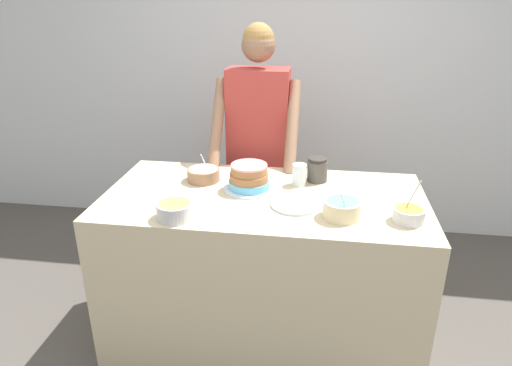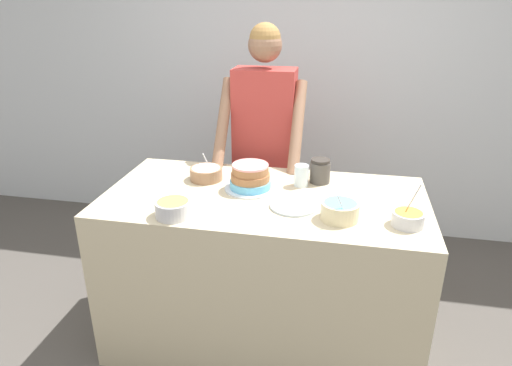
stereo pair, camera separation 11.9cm
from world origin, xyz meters
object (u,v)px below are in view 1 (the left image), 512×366
object	(u,v)px
person_baker	(258,132)
frosting_bowl_white	(203,174)
drinking_glass	(299,175)
stoneware_jar	(317,170)
ceramic_plate	(295,205)
frosting_bowl_orange	(409,214)
cake	(249,178)
frosting_bowl_blue	(342,208)
frosting_bowl_yellow	(175,210)

from	to	relation	value
person_baker	frosting_bowl_white	bearing A→B (deg)	-114.25
drinking_glass	stoneware_jar	world-z (taller)	stoneware_jar
frosting_bowl_white	ceramic_plate	distance (m)	0.60
person_baker	frosting_bowl_orange	world-z (taller)	person_baker
ceramic_plate	stoneware_jar	distance (m)	0.37
frosting_bowl_white	drinking_glass	distance (m)	0.55
cake	stoneware_jar	distance (m)	0.41
cake	frosting_bowl_white	distance (m)	0.29
stoneware_jar	cake	bearing A→B (deg)	-154.29
cake	frosting_bowl_orange	size ratio (longest dim) A/B	1.46
frosting_bowl_orange	frosting_bowl_blue	bearing A→B (deg)	179.84
stoneware_jar	drinking_glass	bearing A→B (deg)	-144.16
person_baker	ceramic_plate	bearing A→B (deg)	-69.32
frosting_bowl_orange	frosting_bowl_blue	size ratio (longest dim) A/B	1.07
frosting_bowl_orange	frosting_bowl_white	world-z (taller)	frosting_bowl_orange
frosting_bowl_white	ceramic_plate	world-z (taller)	frosting_bowl_white
person_baker	frosting_bowl_blue	size ratio (longest dim) A/B	9.73
person_baker	stoneware_jar	world-z (taller)	person_baker
cake	drinking_glass	size ratio (longest dim) A/B	2.35
frosting_bowl_blue	drinking_glass	size ratio (longest dim) A/B	1.51
cake	frosting_bowl_yellow	size ratio (longest dim) A/B	1.62
frosting_bowl_yellow	drinking_glass	size ratio (longest dim) A/B	1.45
cake	frosting_bowl_yellow	world-z (taller)	cake
frosting_bowl_orange	frosting_bowl_white	bearing A→B (deg)	161.69
drinking_glass	stoneware_jar	xyz separation A→B (m)	(0.10, 0.07, 0.01)
person_baker	frosting_bowl_orange	xyz separation A→B (m)	(0.84, -0.89, -0.10)
frosting_bowl_blue	drinking_glass	bearing A→B (deg)	120.86
frosting_bowl_white	ceramic_plate	size ratio (longest dim) A/B	0.76
frosting_bowl_orange	frosting_bowl_yellow	xyz separation A→B (m)	(-1.10, -0.12, 0.01)
frosting_bowl_orange	stoneware_jar	world-z (taller)	frosting_bowl_orange
frosting_bowl_white	person_baker	bearing A→B (deg)	65.75
cake	frosting_bowl_white	size ratio (longest dim) A/B	1.53
ceramic_plate	frosting_bowl_orange	bearing A→B (deg)	-9.98
frosting_bowl_blue	ceramic_plate	distance (m)	0.25
frosting_bowl_white	ceramic_plate	bearing A→B (deg)	-25.90
frosting_bowl_blue	frosting_bowl_white	xyz separation A→B (m)	(-0.77, 0.36, -0.01)
frosting_bowl_yellow	cake	bearing A→B (deg)	53.22
frosting_bowl_blue	stoneware_jar	world-z (taller)	frosting_bowl_blue
drinking_glass	ceramic_plate	size ratio (longest dim) A/B	0.49
ceramic_plate	frosting_bowl_blue	bearing A→B (deg)	-22.32
drinking_glass	cake	bearing A→B (deg)	-158.53
frosting_bowl_orange	frosting_bowl_yellow	bearing A→B (deg)	-173.55
frosting_bowl_orange	ceramic_plate	bearing A→B (deg)	170.02
frosting_bowl_yellow	stoneware_jar	bearing A→B (deg)	40.81
frosting_bowl_orange	frosting_bowl_yellow	distance (m)	1.10
cake	drinking_glass	world-z (taller)	cake
person_baker	frosting_bowl_yellow	world-z (taller)	person_baker
person_baker	frosting_bowl_blue	bearing A→B (deg)	-59.24
person_baker	drinking_glass	size ratio (longest dim) A/B	14.65
cake	stoneware_jar	xyz separation A→B (m)	(0.37, 0.18, 0.00)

